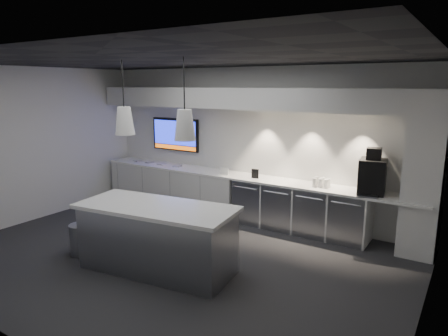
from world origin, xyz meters
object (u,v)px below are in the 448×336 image
Objects in this scene: bin at (81,239)px; coffee_machine at (372,175)px; wall_tv at (175,134)px; island at (157,238)px.

coffee_machine is at bearing 37.47° from bin.
wall_tv is at bearing 168.75° from coffee_machine.
wall_tv reaches higher than bin.
bin is at bearing -177.71° from island.
wall_tv is 3.44m from bin.
island is (1.99, -2.87, -1.07)m from wall_tv.
wall_tv is 4.37m from coffee_machine.
coffee_machine is (3.75, 2.87, 0.96)m from bin.
wall_tv is at bearing 100.86° from bin.
wall_tv is 3.65m from island.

